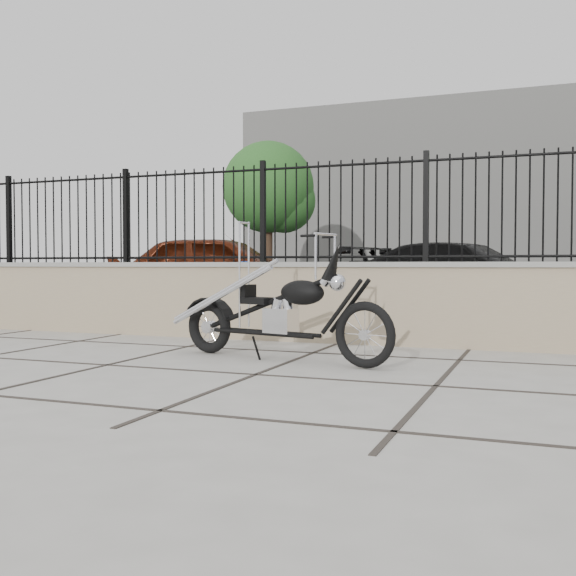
% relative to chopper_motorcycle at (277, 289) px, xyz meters
% --- Properties ---
extents(ground_plane, '(90.00, 90.00, 0.00)m').
position_rel_chopper_motorcycle_xyz_m(ground_plane, '(0.16, -0.88, -0.69)').
color(ground_plane, '#99968E').
rests_on(ground_plane, ground).
extents(parking_lot, '(30.00, 30.00, 0.00)m').
position_rel_chopper_motorcycle_xyz_m(parking_lot, '(0.16, 11.62, -0.69)').
color(parking_lot, black).
rests_on(parking_lot, ground).
extents(retaining_wall, '(14.00, 0.36, 0.96)m').
position_rel_chopper_motorcycle_xyz_m(retaining_wall, '(0.16, 1.62, -0.21)').
color(retaining_wall, gray).
rests_on(retaining_wall, ground_plane).
extents(iron_fence, '(14.00, 0.08, 1.20)m').
position_rel_chopper_motorcycle_xyz_m(iron_fence, '(0.16, 1.62, 0.87)').
color(iron_fence, black).
rests_on(iron_fence, retaining_wall).
extents(background_building, '(22.00, 6.00, 8.00)m').
position_rel_chopper_motorcycle_xyz_m(background_building, '(0.16, 25.62, 3.31)').
color(background_building, beige).
rests_on(background_building, ground_plane).
extents(chopper_motorcycle, '(2.34, 0.96, 1.38)m').
position_rel_chopper_motorcycle_xyz_m(chopper_motorcycle, '(0.00, 0.00, 0.00)').
color(chopper_motorcycle, black).
rests_on(chopper_motorcycle, ground_plane).
extents(car_red, '(4.77, 2.44, 1.56)m').
position_rel_chopper_motorcycle_xyz_m(car_red, '(-3.70, 6.17, 0.09)').
color(car_red, '#4D1A0B').
rests_on(car_red, parking_lot).
extents(car_black, '(4.98, 3.17, 1.34)m').
position_rel_chopper_motorcycle_xyz_m(car_black, '(1.04, 6.73, -0.02)').
color(car_black, black).
rests_on(car_black, parking_lot).
extents(bollard_a, '(0.12, 0.12, 0.99)m').
position_rel_chopper_motorcycle_xyz_m(bollard_a, '(-2.35, 4.37, -0.20)').
color(bollard_a, blue).
rests_on(bollard_a, ground_plane).
extents(bollard_b, '(0.15, 0.15, 0.94)m').
position_rel_chopper_motorcycle_xyz_m(bollard_b, '(2.28, 4.14, -0.22)').
color(bollard_b, '#0C5CB7').
rests_on(bollard_b, ground_plane).
extents(tree_left, '(3.19, 3.19, 5.38)m').
position_rel_chopper_motorcycle_xyz_m(tree_left, '(-6.66, 15.69, 3.07)').
color(tree_left, '#382619').
rests_on(tree_left, ground_plane).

